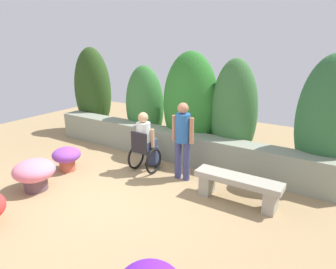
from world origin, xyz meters
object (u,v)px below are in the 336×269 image
at_px(person_in_wheelchair, 145,144).
at_px(flower_pot_red_accent, 67,157).
at_px(stone_bench, 238,185).
at_px(flower_pot_purple_near, 34,173).
at_px(person_standing_companion, 183,136).

height_order(person_in_wheelchair, flower_pot_red_accent, person_in_wheelchair).
xyz_separation_m(stone_bench, flower_pot_red_accent, (-3.65, -0.72, -0.01)).
bearing_deg(flower_pot_purple_near, person_standing_companion, 42.52).
bearing_deg(person_standing_companion, person_in_wheelchair, 170.92).
bearing_deg(person_standing_companion, flower_pot_red_accent, -170.23).
xyz_separation_m(stone_bench, person_in_wheelchair, (-2.19, 0.23, 0.29)).
distance_m(stone_bench, flower_pot_purple_near, 3.80).
height_order(person_standing_companion, flower_pot_purple_near, person_standing_companion).
bearing_deg(person_in_wheelchair, person_standing_companion, 4.89).
height_order(person_standing_companion, flower_pot_red_accent, person_standing_companion).
bearing_deg(person_standing_companion, flower_pot_purple_near, -151.11).
distance_m(flower_pot_purple_near, flower_pot_red_accent, 0.96).
bearing_deg(flower_pot_red_accent, person_standing_companion, 23.40).
distance_m(stone_bench, flower_pot_red_accent, 3.72).
bearing_deg(person_in_wheelchair, flower_pot_purple_near, -123.04).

